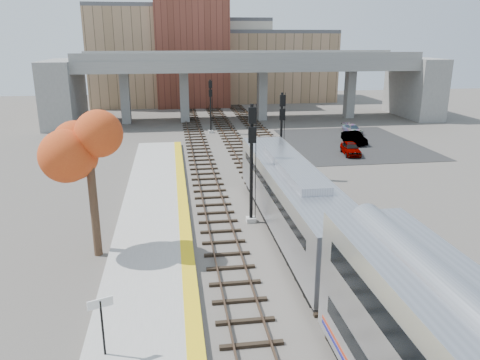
{
  "coord_description": "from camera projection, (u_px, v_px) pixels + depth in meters",
  "views": [
    {
      "loc": [
        -5.87,
        -20.76,
        11.37
      ],
      "look_at": [
        -1.65,
        7.91,
        2.5
      ],
      "focal_mm": 35.0,
      "sensor_mm": 36.0,
      "label": 1
    }
  ],
  "objects": [
    {
      "name": "ground",
      "position": [
        295.0,
        270.0,
        23.79
      ],
      "size": [
        160.0,
        160.0,
        0.0
      ],
      "primitive_type": "plane",
      "color": "#47423D",
      "rests_on": "ground"
    },
    {
      "name": "platform",
      "position": [
        150.0,
        278.0,
        22.72
      ],
      "size": [
        4.5,
        60.0,
        0.35
      ],
      "primitive_type": "cube",
      "color": "#9E9E99",
      "rests_on": "ground"
    },
    {
      "name": "yellow_strip",
      "position": [
        189.0,
        272.0,
        22.94
      ],
      "size": [
        0.7,
        60.0,
        0.01
      ],
      "primitive_type": "cube",
      "color": "yellow",
      "rests_on": "platform"
    },
    {
      "name": "tracks",
      "position": [
        265.0,
        191.0,
        35.72
      ],
      "size": [
        10.7,
        95.0,
        0.25
      ],
      "color": "black",
      "rests_on": "ground"
    },
    {
      "name": "overpass",
      "position": [
        248.0,
        79.0,
        65.34
      ],
      "size": [
        54.0,
        12.0,
        9.5
      ],
      "color": "slate",
      "rests_on": "ground"
    },
    {
      "name": "buildings_far",
      "position": [
        209.0,
        57.0,
        84.63
      ],
      "size": [
        43.0,
        21.0,
        20.6
      ],
      "color": "tan",
      "rests_on": "ground"
    },
    {
      "name": "parking_lot",
      "position": [
        352.0,
        143.0,
        52.22
      ],
      "size": [
        14.0,
        18.0,
        0.04
      ],
      "primitive_type": "cube",
      "color": "black",
      "rests_on": "ground"
    },
    {
      "name": "locomotive",
      "position": [
        292.0,
        197.0,
        27.72
      ],
      "size": [
        3.02,
        19.05,
        4.1
      ],
      "color": "#A8AAB2",
      "rests_on": "ground"
    },
    {
      "name": "signal_mast_near",
      "position": [
        252.0,
        164.0,
        28.86
      ],
      "size": [
        0.6,
        0.64,
        7.56
      ],
      "color": "#9E9E99",
      "rests_on": "ground"
    },
    {
      "name": "signal_mast_mid",
      "position": [
        281.0,
        137.0,
        38.44
      ],
      "size": [
        0.6,
        0.64,
        7.12
      ],
      "color": "#9E9E99",
      "rests_on": "ground"
    },
    {
      "name": "signal_mast_far",
      "position": [
        211.0,
        108.0,
        57.03
      ],
      "size": [
        0.6,
        0.64,
        6.5
      ],
      "color": "#9E9E99",
      "rests_on": "ground"
    },
    {
      "name": "station_sign",
      "position": [
        101.0,
        315.0,
        16.49
      ],
      "size": [
        0.86,
        0.37,
        2.27
      ],
      "rotation": [
        0.0,
        0.0,
        0.37
      ],
      "color": "black",
      "rests_on": "platform"
    },
    {
      "name": "tree",
      "position": [
        88.0,
        146.0,
        23.74
      ],
      "size": [
        3.6,
        3.6,
        8.22
      ],
      "color": "#382619",
      "rests_on": "ground"
    },
    {
      "name": "car_a",
      "position": [
        351.0,
        148.0,
        46.87
      ],
      "size": [
        2.03,
        3.99,
        1.3
      ],
      "primitive_type": "imported",
      "rotation": [
        0.0,
        0.0,
        -0.13
      ],
      "color": "#99999E",
      "rests_on": "parking_lot"
    },
    {
      "name": "car_b",
      "position": [
        354.0,
        138.0,
        51.75
      ],
      "size": [
        1.7,
        4.13,
        1.33
      ],
      "primitive_type": "imported",
      "rotation": [
        0.0,
        0.0,
        0.07
      ],
      "color": "#99999E",
      "rests_on": "parking_lot"
    },
    {
      "name": "car_c",
      "position": [
        352.0,
        129.0,
        57.41
      ],
      "size": [
        1.91,
        3.8,
        1.06
      ],
      "primitive_type": "imported",
      "rotation": [
        0.0,
        0.0,
        0.12
      ],
      "color": "#99999E",
      "rests_on": "parking_lot"
    }
  ]
}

